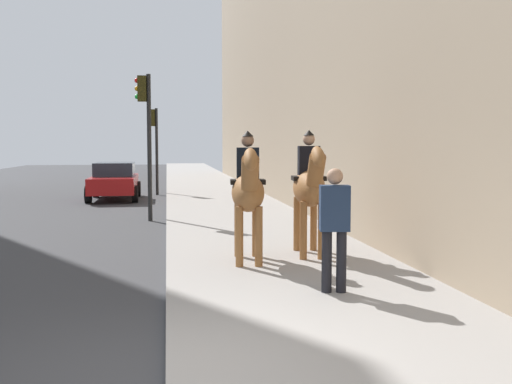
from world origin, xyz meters
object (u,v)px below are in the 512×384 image
pedestrian_greeting (334,221)px  car_near_lane (114,180)px  mounted_horse_near (248,190)px  traffic_light_near_curb (146,124)px  mounted_horse_far (310,186)px  traffic_light_far_curb (154,137)px

pedestrian_greeting → car_near_lane: bearing=23.6°
mounted_horse_near → traffic_light_near_curb: traffic_light_near_curb is taller
mounted_horse_near → mounted_horse_far: 1.27m
car_near_lane → traffic_light_far_curb: (1.94, -1.52, 1.72)m
mounted_horse_far → car_near_lane: (13.23, 4.58, -0.64)m
mounted_horse_far → traffic_light_far_curb: (15.17, 3.06, 1.08)m
car_near_lane → traffic_light_near_curb: size_ratio=1.01×
mounted_horse_near → mounted_horse_far: mounted_horse_far is taller
mounted_horse_far → traffic_light_far_curb: traffic_light_far_curb is taller
mounted_horse_near → mounted_horse_far: bearing=116.3°
mounted_horse_far → traffic_light_near_curb: size_ratio=0.56×
pedestrian_greeting → traffic_light_far_curb: size_ratio=0.46×
mounted_horse_near → traffic_light_near_curb: size_ratio=0.55×
mounted_horse_near → traffic_light_far_curb: (15.62, 1.87, 1.10)m
mounted_horse_far → pedestrian_greeting: (-2.72, 0.31, -0.29)m
traffic_light_far_curb → car_near_lane: bearing=141.9°
car_near_lane → traffic_light_far_curb: traffic_light_far_curb is taller
mounted_horse_far → traffic_light_near_curb: (6.35, 3.11, 1.33)m
pedestrian_greeting → car_near_lane: pedestrian_greeting is taller
car_near_lane → traffic_light_near_curb: 7.31m
traffic_light_far_curb → traffic_light_near_curb: bearing=179.7°
mounted_horse_near → mounted_horse_far: (0.46, -1.19, 0.02)m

